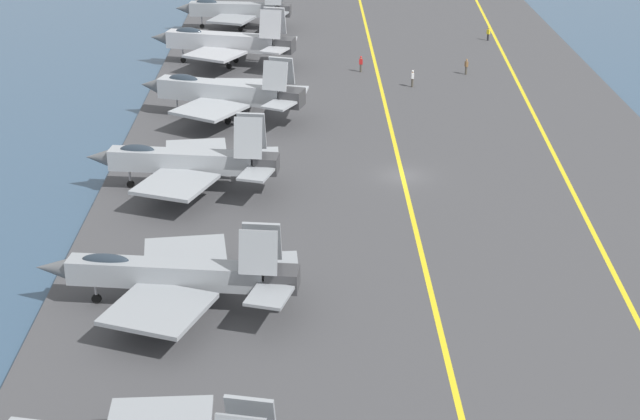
{
  "coord_description": "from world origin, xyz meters",
  "views": [
    {
      "loc": [
        -74.79,
        7.78,
        30.27
      ],
      "look_at": [
        -12.62,
        6.96,
        2.9
      ],
      "focal_mm": 55.0,
      "sensor_mm": 36.0,
      "label": 1
    }
  ],
  "objects": [
    {
      "name": "ground_plane",
      "position": [
        0.0,
        0.0,
        0.0
      ],
      "size": [
        2000.0,
        2000.0,
        0.0
      ],
      "primitive_type": "plane",
      "color": "#334C66"
    },
    {
      "name": "crew_yellow_vest",
      "position": [
        45.41,
        -14.79,
        1.34
      ],
      "size": [
        0.45,
        0.45,
        1.71
      ],
      "color": "#232328",
      "rests_on": "carrier_deck"
    },
    {
      "name": "deck_stripe_foul_line",
      "position": [
        0.0,
        -13.38,
        0.4
      ],
      "size": [
        162.67,
        9.38,
        0.01
      ],
      "primitive_type": "cube",
      "rotation": [
        0.0,
        0.0,
        -0.06
      ],
      "color": "yellow",
      "rests_on": "carrier_deck"
    },
    {
      "name": "parked_jet_third",
      "position": [
        -21.7,
        16.03,
        2.67
      ],
      "size": [
        13.36,
        16.45,
        5.74
      ],
      "color": "gray",
      "rests_on": "carrier_deck"
    },
    {
      "name": "crew_white_vest",
      "position": [
        25.35,
        -3.32,
        1.41
      ],
      "size": [
        0.39,
        0.28,
        1.84
      ],
      "color": "#4C473D",
      "rests_on": "carrier_deck"
    },
    {
      "name": "deck_stripe_centerline",
      "position": [
        0.0,
        0.0,
        0.4
      ],
      "size": [
        162.9,
        0.36,
        0.01
      ],
      "primitive_type": "cube",
      "color": "yellow",
      "rests_on": "carrier_deck"
    },
    {
      "name": "crew_brown_vest",
      "position": [
        30.11,
        -9.75,
        1.37
      ],
      "size": [
        0.45,
        0.37,
        1.76
      ],
      "color": "#4C473D",
      "rests_on": "carrier_deck"
    },
    {
      "name": "carrier_deck",
      "position": [
        0.0,
        0.0,
        0.2
      ],
      "size": [
        181.0,
        48.64,
        0.4
      ],
      "primitive_type": "cube",
      "color": "#424244",
      "rests_on": "ground"
    },
    {
      "name": "crew_red_vest",
      "position": [
        31.24,
        1.83,
        1.39
      ],
      "size": [
        0.31,
        0.41,
        1.8
      ],
      "color": "#4C473D",
      "rests_on": "carrier_deck"
    },
    {
      "name": "parked_jet_sixth",
      "position": [
        34.25,
        17.21,
        3.15
      ],
      "size": [
        12.44,
        17.1,
        6.79
      ],
      "color": "#A8AAAF",
      "rests_on": "carrier_deck"
    },
    {
      "name": "parked_jet_fourth",
      "position": [
        -2.88,
        17.32,
        2.87
      ],
      "size": [
        13.46,
        15.5,
        6.45
      ],
      "color": "#93999E",
      "rests_on": "carrier_deck"
    },
    {
      "name": "parked_jet_fifth",
      "position": [
        14.9,
        15.83,
        3.09
      ],
      "size": [
        13.64,
        16.6,
        6.34
      ],
      "color": "#9EA3A8",
      "rests_on": "carrier_deck"
    },
    {
      "name": "parked_jet_seventh",
      "position": [
        51.83,
        17.07,
        2.99
      ],
      "size": [
        12.47,
        15.19,
        6.22
      ],
      "color": "gray",
      "rests_on": "carrier_deck"
    }
  ]
}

